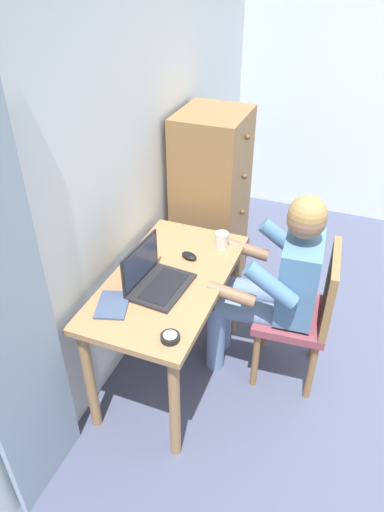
% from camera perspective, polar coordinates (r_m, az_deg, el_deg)
% --- Properties ---
extents(wall_back, '(4.80, 0.05, 2.50)m').
position_cam_1_polar(wall_back, '(2.64, -8.08, 11.77)').
color(wall_back, silver).
rests_on(wall_back, ground_plane).
extents(curtain_panel, '(0.45, 0.03, 2.22)m').
position_cam_1_polar(curtain_panel, '(1.90, -21.92, -5.52)').
color(curtain_panel, '#8EA3B7').
rests_on(curtain_panel, ground_plane).
extents(desk, '(1.10, 0.60, 0.74)m').
position_cam_1_polar(desk, '(2.59, -2.87, -4.72)').
color(desk, '#9E754C').
rests_on(desk, ground_plane).
extents(dresser, '(0.51, 0.47, 1.34)m').
position_cam_1_polar(dresser, '(3.34, 2.32, 6.10)').
color(dresser, olive).
rests_on(dresser, ground_plane).
extents(chair, '(0.45, 0.43, 0.90)m').
position_cam_1_polar(chair, '(2.74, 13.62, -6.45)').
color(chair, '#863E4B').
rests_on(chair, ground_plane).
extents(person_seated, '(0.56, 0.60, 1.21)m').
position_cam_1_polar(person_seated, '(2.63, 10.20, -2.77)').
color(person_seated, '#6B84AD').
rests_on(person_seated, ground_plane).
extents(laptop, '(0.36, 0.28, 0.24)m').
position_cam_1_polar(laptop, '(2.43, -4.57, -2.74)').
color(laptop, '#232326').
rests_on(laptop, desk).
extents(computer_mouse, '(0.09, 0.11, 0.03)m').
position_cam_1_polar(computer_mouse, '(2.65, -0.35, 0.02)').
color(computer_mouse, black).
rests_on(computer_mouse, desk).
extents(desk_clock, '(0.09, 0.09, 0.03)m').
position_cam_1_polar(desk_clock, '(2.15, -2.68, -9.89)').
color(desk_clock, black).
rests_on(desk_clock, desk).
extents(notebook_pad, '(0.25, 0.21, 0.01)m').
position_cam_1_polar(notebook_pad, '(2.36, -9.65, -5.91)').
color(notebook_pad, '#3D4C6B').
rests_on(notebook_pad, desk).
extents(coffee_mug, '(0.12, 0.08, 0.09)m').
position_cam_1_polar(coffee_mug, '(2.74, 3.66, 2.00)').
color(coffee_mug, silver).
rests_on(coffee_mug, desk).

